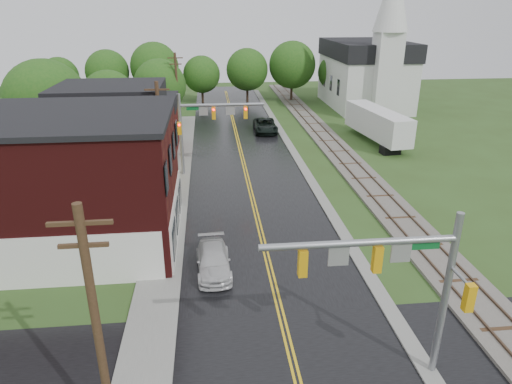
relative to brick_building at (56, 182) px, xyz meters
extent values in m
cube|color=black|center=(12.48, 15.00, -4.15)|extent=(10.00, 90.00, 0.02)
cube|color=black|center=(12.48, -13.00, -4.15)|extent=(60.00, 9.00, 0.02)
cube|color=gray|center=(17.88, 20.00, -4.15)|extent=(0.80, 70.00, 0.12)
cube|color=gray|center=(6.28, 10.00, -4.15)|extent=(2.40, 50.00, 0.12)
cube|color=#440E0E|center=(-0.02, 0.00, -0.15)|extent=(14.00, 10.00, 8.00)
cube|color=silver|center=(7.03, 0.00, -2.65)|extent=(0.10, 9.50, 3.00)
cube|color=black|center=(-0.02, 0.00, 4.00)|extent=(14.30, 10.30, 0.30)
cube|color=tan|center=(1.48, 11.00, -0.95)|extent=(8.00, 7.00, 6.40)
cube|color=#3F0F0C|center=(2.48, 20.00, -1.95)|extent=(7.00, 6.00, 4.40)
cube|color=silver|center=(32.48, 40.00, -0.65)|extent=(10.00, 16.00, 7.00)
cube|color=black|center=(32.48, 40.00, 4.05)|extent=(10.40, 16.40, 2.40)
cube|color=silver|center=(32.48, 32.00, 1.35)|extent=(3.20, 3.20, 11.00)
cube|color=#59544C|center=(22.48, 20.00, -4.05)|extent=(3.20, 80.00, 0.20)
cube|color=#4C3828|center=(21.76, 20.00, -3.91)|extent=(0.10, 80.00, 0.12)
cube|color=#4C3828|center=(23.20, 20.00, -3.91)|extent=(0.10, 80.00, 0.12)
cylinder|color=gray|center=(18.08, -13.00, -0.55)|extent=(0.28, 0.28, 7.20)
cylinder|color=gray|center=(14.48, -13.00, 2.05)|extent=(7.20, 0.26, 0.26)
cube|color=orange|center=(15.20, -13.00, 1.35)|extent=(0.32, 0.30, 1.05)
cube|color=orange|center=(12.47, -13.00, 1.35)|extent=(0.32, 0.30, 1.05)
cube|color=gray|center=(16.07, -13.00, 1.55)|extent=(0.75, 0.06, 0.75)
cube|color=gray|center=(13.76, -13.00, 1.55)|extent=(0.75, 0.06, 0.75)
cube|color=#0C5926|center=(16.79, -13.00, 1.80)|extent=(1.40, 0.04, 0.30)
cylinder|color=gray|center=(6.88, 12.00, -0.55)|extent=(0.28, 0.28, 7.20)
cylinder|color=gray|center=(10.48, 12.00, 2.05)|extent=(7.20, 0.26, 0.26)
cube|color=orange|center=(9.76, 12.00, 1.35)|extent=(0.32, 0.30, 1.05)
cube|color=orange|center=(12.50, 12.00, 1.35)|extent=(0.32, 0.30, 1.05)
cube|color=gray|center=(8.90, 12.00, 1.55)|extent=(0.75, 0.06, 0.75)
cube|color=gray|center=(11.20, 12.00, 1.55)|extent=(0.75, 0.06, 0.75)
cube|color=#0C5926|center=(8.18, 12.00, 1.80)|extent=(1.40, 0.04, 0.30)
sphere|color=#FF0C0C|center=(9.76, 11.82, 1.68)|extent=(0.20, 0.20, 0.20)
cylinder|color=#382616|center=(5.68, -15.00, 0.35)|extent=(0.28, 0.28, 9.00)
cube|color=#382616|center=(5.68, -15.00, 4.25)|extent=(1.80, 0.12, 0.12)
cube|color=#382616|center=(5.68, -15.00, 3.55)|extent=(1.40, 0.12, 0.12)
cylinder|color=#382616|center=(5.68, 7.00, 0.35)|extent=(0.28, 0.28, 9.00)
cube|color=#382616|center=(5.68, 7.00, 4.25)|extent=(1.80, 0.12, 0.12)
cube|color=#382616|center=(5.68, 7.00, 3.55)|extent=(1.40, 0.12, 0.12)
cylinder|color=#382616|center=(5.68, 29.00, 0.35)|extent=(0.28, 0.28, 9.00)
cube|color=#382616|center=(5.68, 29.00, 4.25)|extent=(1.80, 0.12, 0.12)
cube|color=#382616|center=(5.68, 29.00, 3.55)|extent=(1.40, 0.12, 0.12)
cylinder|color=black|center=(-5.52, 17.00, -2.44)|extent=(0.36, 0.36, 3.42)
sphere|color=#1E4D16|center=(-5.52, 17.00, 1.74)|extent=(7.60, 7.60, 7.60)
sphere|color=#1E4D16|center=(-4.92, 16.60, 1.07)|extent=(5.32, 5.32, 5.32)
cylinder|color=black|center=(-1.52, 25.00, -2.80)|extent=(0.36, 0.36, 2.70)
sphere|color=#1E4D16|center=(-1.52, 25.00, 0.50)|extent=(6.00, 6.00, 6.00)
sphere|color=#1E4D16|center=(-0.92, 24.60, -0.03)|extent=(4.20, 4.20, 4.20)
cylinder|color=black|center=(3.48, 31.00, -2.71)|extent=(0.36, 0.36, 2.88)
sphere|color=#1E4D16|center=(3.48, 31.00, 0.81)|extent=(6.40, 6.40, 6.40)
sphere|color=#1E4D16|center=(4.08, 30.60, 0.25)|extent=(4.48, 4.48, 4.48)
imported|color=black|center=(15.98, 26.17, -3.37)|extent=(2.71, 5.68, 1.57)
imported|color=silver|center=(9.28, -4.33, -3.49)|extent=(2.05, 4.66, 1.33)
cube|color=black|center=(27.59, 16.17, -3.75)|extent=(1.99, 1.42, 0.80)
cylinder|color=gray|center=(27.59, 23.29, -3.75)|extent=(0.16, 0.16, 0.80)
cube|color=silver|center=(27.59, 20.44, -1.93)|extent=(3.85, 11.61, 2.85)
camera|label=1|loc=(9.36, -26.80, 9.81)|focal=32.00mm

